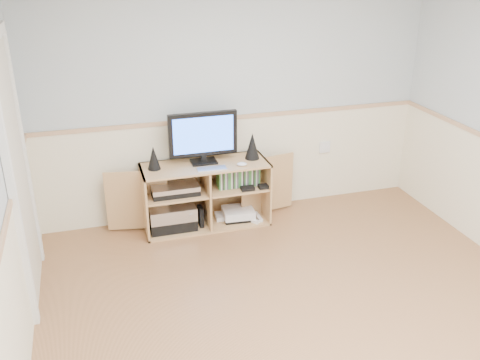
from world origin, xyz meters
name	(u,v)px	position (x,y,z in m)	size (l,w,h in m)	color
room	(319,181)	(-0.06, 0.12, 1.22)	(4.04, 4.54, 2.54)	tan
media_cabinet	(204,192)	(-0.38, 2.04, 0.33)	(1.94, 0.47, 0.65)	tan
monitor	(203,136)	(-0.38, 2.04, 0.93)	(0.67, 0.18, 0.51)	black
speaker_left	(154,158)	(-0.87, 2.01, 0.76)	(0.12, 0.12, 0.23)	black
speaker_right	(252,146)	(0.10, 2.01, 0.78)	(0.14, 0.14, 0.26)	black
keyboard	(212,169)	(-0.35, 1.85, 0.66)	(0.28, 0.11, 0.01)	silver
mouse	(242,164)	(-0.05, 1.85, 0.67)	(0.10, 0.06, 0.04)	white
av_components	(173,209)	(-0.72, 1.99, 0.22)	(0.53, 0.34, 0.47)	black
game_consoles	(237,214)	(-0.07, 1.97, 0.07)	(0.45, 0.30, 0.11)	white
game_cases	(238,177)	(-0.05, 1.97, 0.48)	(0.42, 0.14, 0.19)	#3F8C3F
wall_outlet	(325,147)	(1.00, 2.23, 0.60)	(0.12, 0.03, 0.12)	white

